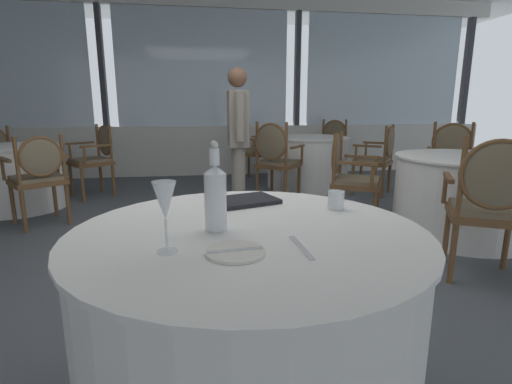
{
  "coord_description": "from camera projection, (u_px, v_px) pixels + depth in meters",
  "views": [
    {
      "loc": [
        -0.17,
        -2.82,
        1.19
      ],
      "look_at": [
        0.06,
        -1.35,
        0.85
      ],
      "focal_mm": 27.04,
      "sensor_mm": 36.0,
      "label": 1
    }
  ],
  "objects": [
    {
      "name": "dining_chair_2_1",
      "position": [
        39.0,
        173.0,
        3.78
      ],
      "size": [
        0.66,
        0.64,
        0.92
      ],
      "rotation": [
        0.0,
        0.0,
        8.47
      ],
      "color": "brown",
      "rests_on": "ground_plane"
    },
    {
      "name": "dining_chair_1_3",
      "position": [
        452.0,
        159.0,
        4.48
      ],
      "size": [
        0.65,
        0.63,
        1.0
      ],
      "rotation": [
        0.0,
        0.0,
        10.49
      ],
      "color": "brown",
      "rests_on": "ground_plane"
    },
    {
      "name": "background_table_2",
      "position": [
        16.0,
        177.0,
        4.48
      ],
      "size": [
        1.06,
        1.06,
        0.74
      ],
      "color": "white",
      "rests_on": "ground_plane"
    },
    {
      "name": "dining_chair_0_2",
      "position": [
        379.0,
        154.0,
        5.17
      ],
      "size": [
        0.65,
        0.66,
        0.94
      ],
      "rotation": [
        0.0,
        0.0,
        8.74
      ],
      "color": "brown",
      "rests_on": "ground_plane"
    },
    {
      "name": "foreground_table",
      "position": [
        249.0,
        320.0,
        1.49
      ],
      "size": [
        1.31,
        1.31,
        0.74
      ],
      "color": "white",
      "rests_on": "ground_plane"
    },
    {
      "name": "wine_glass",
      "position": [
        165.0,
        202.0,
        1.16
      ],
      "size": [
        0.07,
        0.07,
        0.22
      ],
      "color": "white",
      "rests_on": "foreground_table"
    },
    {
      "name": "background_table_1",
      "position": [
        463.0,
        196.0,
        3.56
      ],
      "size": [
        1.25,
        1.25,
        0.74
      ],
      "color": "white",
      "rests_on": "ground_plane"
    },
    {
      "name": "side_plate",
      "position": [
        235.0,
        252.0,
        1.18
      ],
      "size": [
        0.19,
        0.19,
        0.01
      ],
      "primitive_type": "cylinder",
      "color": "silver",
      "rests_on": "foreground_table"
    },
    {
      "name": "dining_chair_0_1",
      "position": [
        275.0,
        155.0,
        4.8
      ],
      "size": [
        0.66,
        0.65,
        1.0
      ],
      "rotation": [
        0.0,
        0.0,
        7.17
      ],
      "color": "brown",
      "rests_on": "ground_plane"
    },
    {
      "name": "dining_chair_0_0",
      "position": [
        248.0,
        146.0,
        6.19
      ],
      "size": [
        0.65,
        0.66,
        0.93
      ],
      "rotation": [
        0.0,
        0.0,
        5.6
      ],
      "color": "brown",
      "rests_on": "ground_plane"
    },
    {
      "name": "dining_chair_0_3",
      "position": [
        332.0,
        144.0,
        6.55
      ],
      "size": [
        0.66,
        0.65,
        0.96
      ],
      "rotation": [
        0.0,
        0.0,
        10.31
      ],
      "color": "brown",
      "rests_on": "ground_plane"
    },
    {
      "name": "diner_person_0",
      "position": [
        238.0,
        135.0,
        4.07
      ],
      "size": [
        0.2,
        0.53,
        1.57
      ],
      "rotation": [
        0.0,
        0.0,
        6.28
      ],
      "color": "gray",
      "rests_on": "ground_plane"
    },
    {
      "name": "dinner_fork",
      "position": [
        301.0,
        247.0,
        1.23
      ],
      "size": [
        0.03,
        0.21,
        0.0
      ],
      "primitive_type": "cube",
      "rotation": [
        0.0,
        0.0,
        1.62
      ],
      "color": "silver",
      "rests_on": "foreground_table"
    },
    {
      "name": "window_wall_far",
      "position": [
        204.0,
        106.0,
        6.56
      ],
      "size": [
        10.3,
        0.14,
        3.0
      ],
      "color": "silver",
      "rests_on": "ground_plane"
    },
    {
      "name": "dining_chair_1_1",
      "position": [
        491.0,
        199.0,
        2.54
      ],
      "size": [
        0.65,
        0.63,
        1.0
      ],
      "rotation": [
        0.0,
        0.0,
        7.35
      ],
      "color": "brown",
      "rests_on": "ground_plane"
    },
    {
      "name": "water_tumbler",
      "position": [
        336.0,
        200.0,
        1.69
      ],
      "size": [
        0.07,
        0.07,
        0.08
      ],
      "primitive_type": "cylinder",
      "color": "white",
      "rests_on": "foreground_table"
    },
    {
      "name": "menu_book",
      "position": [
        245.0,
        201.0,
        1.8
      ],
      "size": [
        0.33,
        0.28,
        0.02
      ],
      "primitive_type": "cube",
      "rotation": [
        0.0,
        0.0,
        0.33
      ],
      "color": "black",
      "rests_on": "foreground_table"
    },
    {
      "name": "ground_plane",
      "position": [
        222.0,
        261.0,
        3.0
      ],
      "size": [
        13.72,
        13.72,
        0.0
      ],
      "primitive_type": "plane",
      "color": "#4C5156"
    },
    {
      "name": "dining_chair_1_0",
      "position": [
        348.0,
        172.0,
        3.87
      ],
      "size": [
        0.63,
        0.65,
        0.93
      ],
      "rotation": [
        0.0,
        0.0,
        5.78
      ],
      "color": "brown",
      "rests_on": "ground_plane"
    },
    {
      "name": "background_table_0",
      "position": [
        307.0,
        162.0,
        5.72
      ],
      "size": [
        1.21,
        1.21,
        0.74
      ],
      "color": "white",
      "rests_on": "ground_plane"
    },
    {
      "name": "butter_knife",
      "position": [
        235.0,
        250.0,
        1.18
      ],
      "size": [
        0.17,
        0.03,
        0.0
      ],
      "primitive_type": "cube",
      "rotation": [
        0.0,
        0.0,
        0.09
      ],
      "color": "silver",
      "rests_on": "foreground_table"
    },
    {
      "name": "water_bottle",
      "position": [
        215.0,
        195.0,
        1.38
      ],
      "size": [
        0.08,
        0.08,
        0.32
      ],
      "color": "white",
      "rests_on": "foreground_table"
    },
    {
      "name": "dining_chair_2_2",
      "position": [
        96.0,
        154.0,
        5.09
      ],
      "size": [
        0.64,
        0.66,
        0.94
      ],
      "rotation": [
        0.0,
        0.0,
        10.04
      ],
      "color": "brown",
      "rests_on": "ground_plane"
    }
  ]
}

